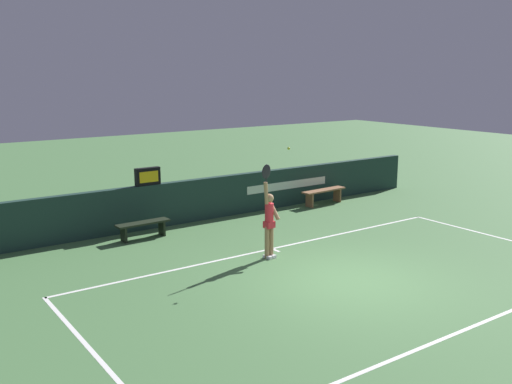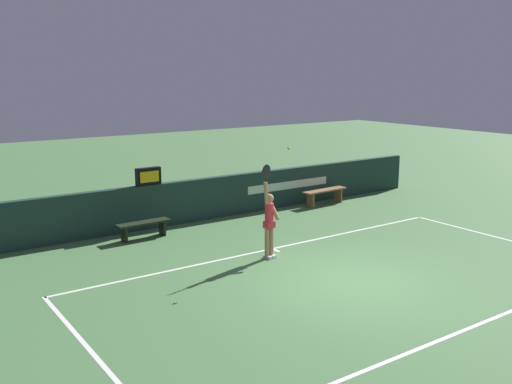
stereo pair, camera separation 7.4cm
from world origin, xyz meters
TOP-DOWN VIEW (x-y plane):
  - ground_plane at (0.00, 0.00)m, footprint 60.00×60.00m
  - court_lines at (0.00, -0.02)m, footprint 11.34×5.76m
  - back_wall at (0.00, 6.38)m, footprint 17.18×0.23m
  - speed_display at (-1.71, 6.37)m, footprint 0.72×0.18m
  - tennis_player at (-0.48, 2.26)m, footprint 0.46×0.36m
  - tennis_ball at (-0.18, 1.93)m, footprint 0.06×0.06m
  - courtside_bench_near at (-2.28, 5.52)m, footprint 1.48×0.40m
  - courtside_bench_far at (4.40, 5.78)m, footprint 1.76×0.48m

SIDE VIEW (x-z plane):
  - ground_plane at x=0.00m, z-range 0.00..0.00m
  - court_lines at x=0.00m, z-range 0.00..0.00m
  - courtside_bench_near at x=-2.28m, z-range 0.12..0.58m
  - courtside_bench_far at x=4.40m, z-range 0.14..0.65m
  - back_wall at x=0.00m, z-range 0.00..1.26m
  - tennis_player at x=-0.48m, z-range -0.22..2.10m
  - speed_display at x=-1.71m, z-range 1.26..1.76m
  - tennis_ball at x=-0.18m, z-range 2.63..2.70m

